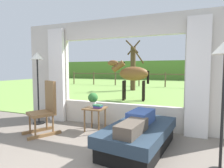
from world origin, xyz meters
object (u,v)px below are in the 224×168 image
at_px(reclining_person, 138,120).
at_px(potted_plant, 93,99).
at_px(book_stack, 98,106).
at_px(recliner_sofa, 139,137).
at_px(floor_lamp_left, 37,66).
at_px(horse, 132,74).
at_px(rocking_chair, 46,108).
at_px(pasture_tree, 133,67).
at_px(side_table, 95,112).

distance_m(reclining_person, potted_plant, 1.43).
bearing_deg(book_stack, reclining_person, -30.13).
distance_m(recliner_sofa, floor_lamp_left, 3.03).
bearing_deg(reclining_person, horse, 114.55).
distance_m(recliner_sofa, potted_plant, 1.48).
bearing_deg(rocking_chair, pasture_tree, 121.81).
xyz_separation_m(reclining_person, floor_lamp_left, (-2.71, 0.64, 0.92)).
height_order(recliner_sofa, horse, horse).
height_order(reclining_person, book_stack, reclining_person).
xyz_separation_m(rocking_chair, potted_plant, (0.82, 0.60, 0.16)).
height_order(side_table, floor_lamp_left, floor_lamp_left).
distance_m(book_stack, horse, 4.27).
height_order(rocking_chair, book_stack, rocking_chair).
bearing_deg(pasture_tree, book_stack, -80.13).
xyz_separation_m(book_stack, floor_lamp_left, (-1.66, 0.03, 0.88)).
relative_size(side_table, horse, 0.29).
xyz_separation_m(side_table, horse, (-0.32, 4.15, 0.73)).
xyz_separation_m(recliner_sofa, potted_plant, (-1.22, 0.67, 0.48)).
height_order(potted_plant, book_stack, potted_plant).
xyz_separation_m(side_table, pasture_tree, (-1.28, 7.87, 1.06)).
bearing_deg(floor_lamp_left, horse, 73.34).
height_order(reclining_person, rocking_chair, rocking_chair).
bearing_deg(book_stack, potted_plant, 146.75).
bearing_deg(book_stack, recliner_sofa, -28.05).
xyz_separation_m(reclining_person, rocking_chair, (-2.04, 0.13, 0.02)).
xyz_separation_m(book_stack, pasture_tree, (-1.38, 7.92, 0.92)).
relative_size(potted_plant, book_stack, 1.49).
distance_m(reclining_person, horse, 5.07).
bearing_deg(recliner_sofa, rocking_chair, -174.51).
bearing_deg(reclining_person, rocking_chair, -175.90).
relative_size(recliner_sofa, pasture_tree, 0.57).
xyz_separation_m(potted_plant, horse, (-0.24, 4.09, 0.45)).
bearing_deg(pasture_tree, horse, -75.47).
distance_m(side_table, floor_lamp_left, 1.87).
relative_size(side_table, floor_lamp_left, 0.29).
bearing_deg(reclining_person, side_table, 157.53).
bearing_deg(horse, pasture_tree, 6.73).
relative_size(potted_plant, horse, 0.18).
relative_size(side_table, pasture_tree, 0.16).
height_order(potted_plant, horse, horse).
bearing_deg(side_table, pasture_tree, 99.27).
bearing_deg(recliner_sofa, reclining_person, -82.36).
distance_m(rocking_chair, horse, 4.76).
distance_m(recliner_sofa, rocking_chair, 2.07).
height_order(recliner_sofa, reclining_person, reclining_person).
bearing_deg(floor_lamp_left, recliner_sofa, -12.24).
xyz_separation_m(side_table, floor_lamp_left, (-1.57, -0.02, 1.01)).
xyz_separation_m(reclining_person, horse, (-1.46, 4.81, 0.63)).
xyz_separation_m(reclining_person, book_stack, (-1.05, 0.61, 0.04)).
bearing_deg(floor_lamp_left, pasture_tree, 87.92).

